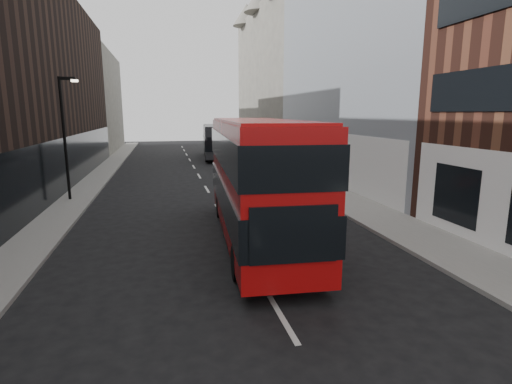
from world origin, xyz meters
TOP-DOWN VIEW (x-y plane):
  - ground at (0.00, 0.00)m, footprint 140.00×140.00m
  - sidewalk_right at (7.50, 25.00)m, footprint 3.00×80.00m
  - sidewalk_left at (-8.00, 25.00)m, footprint 2.00×80.00m
  - building_modern_block at (11.47, 21.00)m, footprint 5.03×22.00m
  - building_victorian at (11.38, 44.00)m, footprint 6.50×24.00m
  - building_left_mid at (-11.50, 30.00)m, footprint 5.00×24.00m
  - building_left_far at (-11.50, 52.00)m, footprint 5.00×20.00m
  - street_lamp at (-8.22, 18.00)m, footprint 1.06×0.22m
  - red_bus at (0.80, 8.41)m, footprint 3.66×12.28m
  - grey_bus at (3.14, 39.29)m, footprint 3.71×11.89m
  - car_a at (2.10, 12.00)m, footprint 1.79×4.02m
  - car_b at (3.98, 21.11)m, footprint 2.12×4.64m
  - car_c at (4.65, 24.73)m, footprint 2.23×5.25m

SIDE VIEW (x-z plane):
  - ground at x=0.00m, z-range 0.00..0.00m
  - sidewalk_right at x=7.50m, z-range 0.00..0.15m
  - sidewalk_left at x=-8.00m, z-range 0.00..0.15m
  - car_a at x=2.10m, z-range 0.00..1.34m
  - car_b at x=3.98m, z-range 0.00..1.47m
  - car_c at x=4.65m, z-range 0.00..1.51m
  - grey_bus at x=3.14m, z-range 0.14..3.92m
  - red_bus at x=0.80m, z-range 0.27..5.16m
  - street_lamp at x=-8.22m, z-range 0.68..7.68m
  - building_left_far at x=-11.50m, z-range 0.00..13.00m
  - building_left_mid at x=-11.50m, z-range 0.00..14.00m
  - building_victorian at x=11.38m, z-range -0.84..20.16m
  - building_modern_block at x=11.47m, z-range -0.10..19.90m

